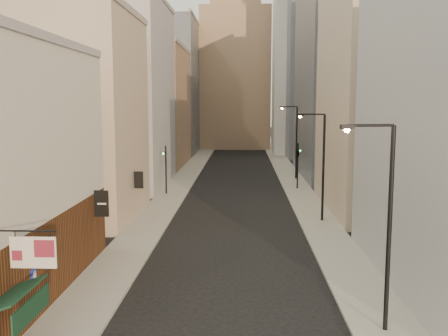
# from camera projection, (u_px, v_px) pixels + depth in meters

# --- Properties ---
(sidewalk_left) EXTENTS (3.00, 140.00, 0.15)m
(sidewalk_left) POSITION_uv_depth(u_px,v_px,m) (191.00, 169.00, 69.03)
(sidewalk_left) COLOR gray
(sidewalk_left) RESTS_ON ground
(sidewalk_right) EXTENTS (3.00, 140.00, 0.15)m
(sidewalk_right) POSITION_uv_depth(u_px,v_px,m) (286.00, 170.00, 68.53)
(sidewalk_right) COLOR gray
(sidewalk_right) RESTS_ON ground
(left_bldg_beige) EXTENTS (8.00, 12.00, 16.00)m
(left_bldg_beige) POSITION_uv_depth(u_px,v_px,m) (84.00, 118.00, 39.48)
(left_bldg_beige) COLOR #B8A48F
(left_bldg_beige) RESTS_ON ground
(left_bldg_grey) EXTENTS (8.00, 16.00, 20.00)m
(left_bldg_grey) POSITION_uv_depth(u_px,v_px,m) (129.00, 96.00, 55.07)
(left_bldg_grey) COLOR #A0A0A5
(left_bldg_grey) RESTS_ON ground
(left_bldg_tan) EXTENTS (8.00, 18.00, 17.00)m
(left_bldg_tan) POSITION_uv_depth(u_px,v_px,m) (157.00, 108.00, 73.10)
(left_bldg_tan) COLOR #907058
(left_bldg_tan) RESTS_ON ground
(left_bldg_wingrid) EXTENTS (8.00, 20.00, 24.00)m
(left_bldg_wingrid) POSITION_uv_depth(u_px,v_px,m) (175.00, 88.00, 92.47)
(left_bldg_wingrid) COLOR gray
(left_bldg_wingrid) RESTS_ON ground
(right_bldg_beige) EXTENTS (8.00, 16.00, 20.00)m
(right_bldg_beige) POSITION_uv_depth(u_px,v_px,m) (377.00, 94.00, 42.27)
(right_bldg_beige) COLOR #B8A48F
(right_bldg_beige) RESTS_ON ground
(right_bldg_wingrid) EXTENTS (8.00, 20.00, 26.00)m
(right_bldg_wingrid) POSITION_uv_depth(u_px,v_px,m) (335.00, 72.00, 61.70)
(right_bldg_wingrid) COLOR gray
(right_bldg_wingrid) RESTS_ON ground
(highrise) EXTENTS (21.00, 23.00, 51.20)m
(highrise) POSITION_uv_depth(u_px,v_px,m) (343.00, 9.00, 87.58)
(highrise) COLOR gray
(highrise) RESTS_ON ground
(clock_tower) EXTENTS (14.00, 14.00, 44.90)m
(clock_tower) POSITION_uv_depth(u_px,v_px,m) (236.00, 62.00, 103.21)
(clock_tower) COLOR #907058
(clock_tower) RESTS_ON ground
(white_tower) EXTENTS (8.00, 8.00, 41.50)m
(white_tower) POSITION_uv_depth(u_px,v_px,m) (296.00, 50.00, 88.80)
(white_tower) COLOR silver
(white_tower) RESTS_ON ground
(streetlamp_near) EXTENTS (2.20, 0.53, 8.42)m
(streetlamp_near) POSITION_uv_depth(u_px,v_px,m) (385.00, 216.00, 19.46)
(streetlamp_near) COLOR black
(streetlamp_near) RESTS_ON ground
(streetlamp_mid) EXTENTS (2.21, 0.24, 8.42)m
(streetlamp_mid) POSITION_uv_depth(u_px,v_px,m) (321.00, 161.00, 38.22)
(streetlamp_mid) COLOR black
(streetlamp_mid) RESTS_ON ground
(streetlamp_far) EXTENTS (2.23, 0.94, 8.84)m
(streetlamp_far) POSITION_uv_depth(u_px,v_px,m) (295.00, 138.00, 59.64)
(streetlamp_far) COLOR black
(streetlamp_far) RESTS_ON ground
(traffic_light_left) EXTENTS (0.55, 0.43, 5.00)m
(traffic_light_left) POSITION_uv_depth(u_px,v_px,m) (166.00, 159.00, 49.86)
(traffic_light_left) COLOR black
(traffic_light_left) RESTS_ON ground
(traffic_light_right) EXTENTS (0.63, 0.61, 5.00)m
(traffic_light_right) POSITION_uv_depth(u_px,v_px,m) (298.00, 154.00, 52.88)
(traffic_light_right) COLOR black
(traffic_light_right) RESTS_ON ground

